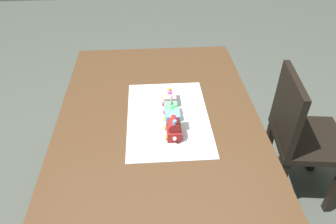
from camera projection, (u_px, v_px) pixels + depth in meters
The scene contains 8 objects.
ground_plane at pixel (160, 200), 2.06m from camera, with size 8.00×8.00×0.00m, color #474C44.
dining_table at pixel (158, 127), 1.67m from camera, with size 1.40×1.00×0.74m.
chair at pixel (299, 135), 1.86m from camera, with size 0.44×0.44×0.86m.
cake_board at pixel (168, 117), 1.57m from camera, with size 0.60×0.40×0.00m, color silver.
cake_locomotive at pixel (174, 126), 1.44m from camera, with size 0.14×0.08×0.12m.
cake_car_hopper_mint_green at pixel (171, 112), 1.55m from camera, with size 0.10×0.08×0.07m.
cake_car_tanker_bubblegum at pixel (170, 98), 1.64m from camera, with size 0.10×0.08×0.07m.
birthday_candle at pixel (171, 100), 1.50m from camera, with size 0.01×0.01×0.06m.
Camera 1 is at (-1.26, 0.04, 1.73)m, focal length 33.71 mm.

